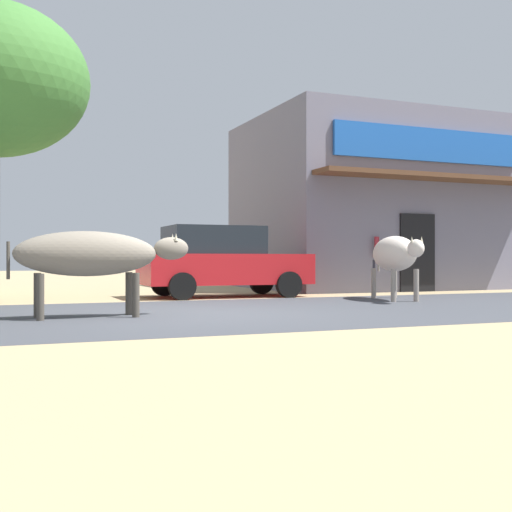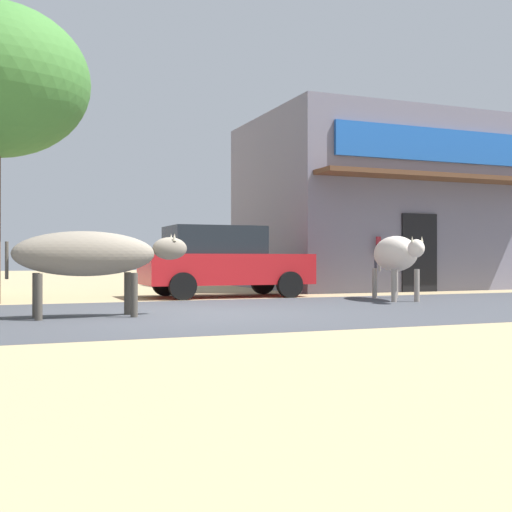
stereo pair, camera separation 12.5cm
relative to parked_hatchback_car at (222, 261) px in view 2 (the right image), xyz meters
The scene contains 7 objects.
ground 4.63m from the parked_hatchback_car, 114.53° to the right, with size 80.00×80.00×0.00m, color tan.
asphalt_road 4.63m from the parked_hatchback_car, 114.53° to the right, with size 72.00×6.27×0.00m, color #404249.
storefront_right_club 7.04m from the parked_hatchback_car, 27.00° to the left, with size 7.46×6.60×5.10m.
parked_hatchback_car is the anchor object (origin of this frame).
cow_near_brown 5.62m from the parked_hatchback_car, 129.98° to the right, with size 2.74×0.73×1.31m.
cow_far_dark 3.98m from the parked_hatchback_car, 39.39° to the right, with size 1.18×2.57×1.38m.
pedestrian_by_shop 4.35m from the parked_hatchback_car, ahead, with size 0.47×0.61×1.70m.
Camera 2 is at (-3.10, -10.41, 0.90)m, focal length 46.26 mm.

